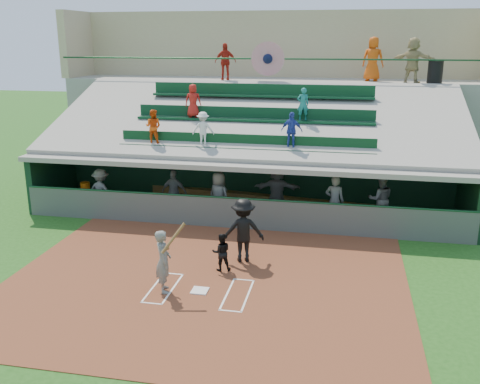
% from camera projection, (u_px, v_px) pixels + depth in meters
% --- Properties ---
extents(ground, '(100.00, 100.00, 0.00)m').
position_uv_depth(ground, '(200.00, 292.00, 14.23)').
color(ground, '#1D4E15').
rests_on(ground, ground).
extents(dirt_slab, '(11.00, 9.00, 0.02)m').
position_uv_depth(dirt_slab, '(205.00, 283.00, 14.70)').
color(dirt_slab, brown).
rests_on(dirt_slab, ground).
extents(home_plate, '(0.43, 0.43, 0.03)m').
position_uv_depth(home_plate, '(200.00, 291.00, 14.22)').
color(home_plate, white).
rests_on(home_plate, dirt_slab).
extents(batters_box_chalk, '(2.65, 1.85, 0.01)m').
position_uv_depth(batters_box_chalk, '(200.00, 291.00, 14.23)').
color(batters_box_chalk, white).
rests_on(batters_box_chalk, dirt_slab).
extents(dugout_floor, '(16.00, 3.50, 0.04)m').
position_uv_depth(dugout_floor, '(246.00, 213.00, 20.59)').
color(dugout_floor, gray).
rests_on(dugout_floor, ground).
extents(concourse_slab, '(20.00, 3.00, 4.60)m').
position_uv_depth(concourse_slab, '(271.00, 127.00, 26.32)').
color(concourse_slab, gray).
rests_on(concourse_slab, ground).
extents(grandstand, '(20.40, 10.40, 7.80)m').
position_uv_depth(grandstand, '(262.00, 138.00, 23.51)').
color(grandstand, '#505550').
rests_on(grandstand, ground).
extents(batter_at_plate, '(0.94, 0.79, 1.95)m').
position_uv_depth(batter_at_plate, '(163.00, 261.00, 14.01)').
color(batter_at_plate, '#5E615B').
rests_on(batter_at_plate, dirt_slab).
extents(catcher, '(0.65, 0.58, 1.12)m').
position_uv_depth(catcher, '(221.00, 252.00, 15.37)').
color(catcher, black).
rests_on(catcher, dirt_slab).
extents(home_umpire, '(1.40, 1.04, 1.94)m').
position_uv_depth(home_umpire, '(243.00, 230.00, 15.92)').
color(home_umpire, black).
rests_on(home_umpire, dirt_slab).
extents(dugout_bench, '(13.70, 2.52, 0.41)m').
position_uv_depth(dugout_bench, '(258.00, 199.00, 21.53)').
color(dugout_bench, olive).
rests_on(dugout_bench, dugout_floor).
extents(white_table, '(0.87, 0.73, 0.66)m').
position_uv_depth(white_table, '(86.00, 200.00, 21.06)').
color(white_table, white).
rests_on(white_table, dugout_floor).
extents(water_cooler, '(0.37, 0.37, 0.37)m').
position_uv_depth(water_cooler, '(85.00, 187.00, 20.92)').
color(water_cooler, '#D2630C').
rests_on(water_cooler, white_table).
extents(dugout_player_a, '(1.23, 0.87, 1.73)m').
position_uv_depth(dugout_player_a, '(101.00, 191.00, 20.29)').
color(dugout_player_a, '#565954').
rests_on(dugout_player_a, dugout_floor).
extents(dugout_player_b, '(1.03, 0.51, 1.69)m').
position_uv_depth(dugout_player_b, '(174.00, 192.00, 20.24)').
color(dugout_player_b, '#60625D').
rests_on(dugout_player_b, dugout_floor).
extents(dugout_player_c, '(1.04, 0.91, 1.79)m').
position_uv_depth(dugout_player_c, '(219.00, 196.00, 19.54)').
color(dugout_player_c, '#565853').
rests_on(dugout_player_c, dugout_floor).
extents(dugout_player_d, '(1.79, 0.69, 1.89)m').
position_uv_depth(dugout_player_d, '(277.00, 190.00, 20.18)').
color(dugout_player_d, '#5C5E59').
rests_on(dugout_player_d, dugout_floor).
extents(dugout_player_e, '(0.73, 0.54, 1.84)m').
position_uv_depth(dugout_player_e, '(334.00, 201.00, 18.85)').
color(dugout_player_e, '#5E625C').
rests_on(dugout_player_e, dugout_floor).
extents(dugout_player_f, '(0.96, 0.79, 1.81)m').
position_uv_depth(dugout_player_f, '(380.00, 199.00, 19.15)').
color(dugout_player_f, '#61635E').
rests_on(dugout_player_f, dugout_floor).
extents(trash_bin, '(0.64, 0.64, 0.96)m').
position_uv_depth(trash_bin, '(435.00, 72.00, 23.12)').
color(trash_bin, black).
rests_on(trash_bin, concourse_slab).
extents(concourse_staff_a, '(1.06, 0.68, 1.68)m').
position_uv_depth(concourse_staff_a, '(226.00, 62.00, 24.76)').
color(concourse_staff_a, '#AF2114').
rests_on(concourse_staff_a, concourse_slab).
extents(concourse_staff_b, '(1.08, 0.83, 1.97)m').
position_uv_depth(concourse_staff_b, '(373.00, 59.00, 24.16)').
color(concourse_staff_b, '#C3470B').
rests_on(concourse_staff_b, concourse_slab).
extents(concourse_staff_c, '(1.88, 1.26, 1.95)m').
position_uv_depth(concourse_staff_c, '(413.00, 60.00, 23.31)').
color(concourse_staff_c, tan).
rests_on(concourse_staff_c, concourse_slab).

